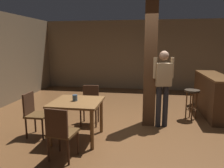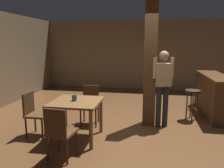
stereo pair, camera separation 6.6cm
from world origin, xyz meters
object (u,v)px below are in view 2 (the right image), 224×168
at_px(napkin_cup, 74,98).
at_px(bar_counter, 210,94).
at_px(bar_stool_near, 192,97).
at_px(chair_south, 59,131).
at_px(chair_west, 34,112).
at_px(chair_north, 90,103).
at_px(dining_table, 76,107).
at_px(standing_person, 163,84).

distance_m(napkin_cup, bar_counter, 3.70).
bearing_deg(bar_stool_near, napkin_cup, -147.57).
bearing_deg(chair_south, napkin_cup, 92.38).
xyz_separation_m(chair_south, chair_west, (-0.90, 0.84, 0.00)).
distance_m(chair_north, napkin_cup, 0.94).
bearing_deg(chair_west, bar_counter, 28.32).
xyz_separation_m(dining_table, chair_north, (0.03, 0.87, -0.14)).
relative_size(napkin_cup, bar_stool_near, 0.16).
xyz_separation_m(dining_table, napkin_cup, (-0.04, -0.00, 0.19)).
xyz_separation_m(chair_west, standing_person, (2.59, 0.95, 0.50)).
height_order(chair_south, bar_stool_near, chair_south).
relative_size(dining_table, bar_stool_near, 1.25).
height_order(chair_south, napkin_cup, chair_south).
bearing_deg(standing_person, chair_south, -133.40).
distance_m(chair_south, bar_counter, 4.20).
height_order(chair_south, chair_west, same).
distance_m(chair_south, napkin_cup, 0.90).
xyz_separation_m(chair_north, napkin_cup, (-0.07, -0.87, 0.33)).
relative_size(chair_west, bar_counter, 0.42).
bearing_deg(chair_west, chair_north, 43.26).
xyz_separation_m(chair_north, bar_counter, (2.97, 1.23, 0.03)).
bearing_deg(dining_table, bar_counter, 34.96).
bearing_deg(chair_west, bar_stool_near, 25.29).
xyz_separation_m(chair_south, standing_person, (1.69, 1.79, 0.50)).
bearing_deg(bar_counter, bar_stool_near, -136.68).
xyz_separation_m(dining_table, standing_person, (1.69, 0.94, 0.36)).
height_order(napkin_cup, standing_person, standing_person).
xyz_separation_m(chair_west, chair_north, (0.93, 0.88, 0.00)).
bearing_deg(chair_south, chair_west, 137.18).
relative_size(dining_table, standing_person, 0.54).
xyz_separation_m(chair_south, bar_counter, (3.00, 2.94, 0.03)).
relative_size(chair_south, napkin_cup, 7.48).
bearing_deg(bar_stool_near, bar_counter, 43.32).
bearing_deg(chair_south, dining_table, 89.95).
bearing_deg(bar_counter, dining_table, -145.04).
bearing_deg(chair_north, chair_west, -136.74).
xyz_separation_m(standing_person, bar_stool_near, (0.76, 0.63, -0.44)).
relative_size(chair_south, chair_north, 1.00).
height_order(chair_west, bar_counter, bar_counter).
bearing_deg(standing_person, chair_west, -159.86).
distance_m(chair_south, standing_person, 2.51).
xyz_separation_m(dining_table, chair_south, (-0.00, -0.84, -0.14)).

